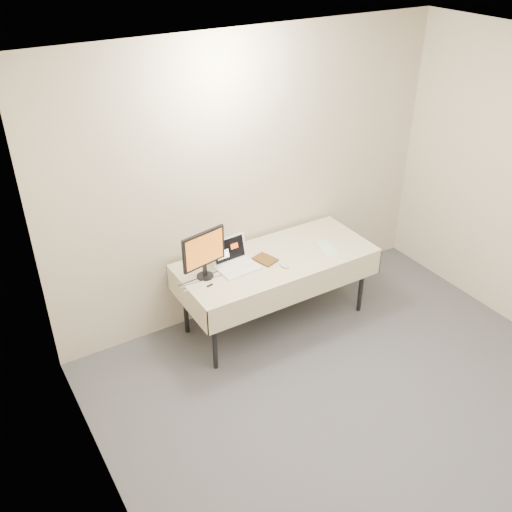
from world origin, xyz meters
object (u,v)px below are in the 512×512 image
monitor (204,251)px  laptop (234,260)px  table (276,263)px  book (260,254)px

monitor → laptop: bearing=-7.3°
table → book: bearing=-175.6°
table → book: book is taller
monitor → book: monitor is taller
laptop → monitor: (-0.31, -0.02, 0.20)m
table → book: (-0.19, -0.01, 0.17)m
table → book: size_ratio=8.97×
table → monitor: monitor is taller
laptop → monitor: monitor is taller
monitor → book: (0.52, -0.07, -0.16)m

